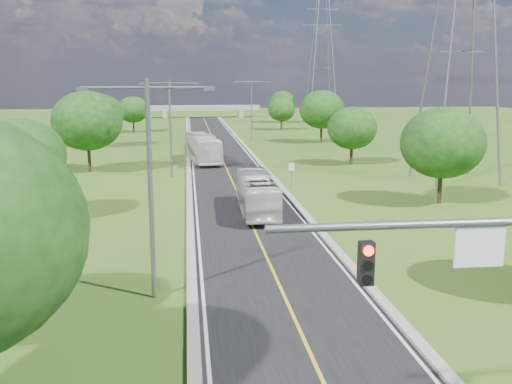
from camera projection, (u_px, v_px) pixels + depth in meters
The scene contains 22 objects.
ground at pixel (221, 158), 73.93m from camera, with size 260.00×260.00×0.00m, color #2E5417.
road at pixel (219, 152), 79.77m from camera, with size 8.00×150.00×0.06m, color black.
curb_left at pixel (188, 152), 79.25m from camera, with size 0.50×150.00×0.22m, color gray.
curb_right at pixel (249, 151), 80.25m from camera, with size 0.50×150.00×0.22m, color gray.
speed_limit_sign at pixel (291, 171), 52.79m from camera, with size 0.55×0.09×2.40m.
overpass at pixel (203, 108), 151.38m from camera, with size 30.00×3.00×3.20m.
streetlight_near_left at pixel (150, 171), 25.32m from camera, with size 5.90×0.25×10.00m.
streetlight_mid_left at pixel (170, 120), 57.46m from camera, with size 5.90×0.25×10.00m.
streetlight_far_right at pixel (252, 105), 91.01m from camera, with size 5.90×0.25×10.00m.
power_tower_near at pixel (463, 36), 54.31m from camera, with size 9.00×6.40×28.00m.
power_tower_far at pixel (322, 61), 127.83m from camera, with size 9.00×6.40×28.00m.
tree_lb at pixel (20, 156), 39.98m from camera, with size 6.30×6.30×7.33m.
tree_lc at pixel (87, 121), 61.35m from camera, with size 7.56×7.56×8.79m.
tree_ld at pixel (101, 114), 84.61m from camera, with size 6.72×6.72×7.82m.
tree_le at pixel (133, 110), 108.40m from camera, with size 5.88×5.88×6.84m.
tree_rb at pixel (443, 143), 45.63m from camera, with size 6.72×6.72×7.82m.
tree_rc at pixel (352, 128), 67.06m from camera, with size 5.88×5.88×6.84m.
tree_rd at pixel (322, 110), 90.49m from camera, with size 7.14×7.14×8.30m.
tree_re at pixel (282, 110), 113.81m from camera, with size 5.46×5.46×6.35m.
tree_rf at pixel (282, 103), 133.58m from camera, with size 6.30×6.30×7.33m.
bus_outbound at pixel (257, 194), 42.87m from camera, with size 2.44×10.45×2.91m, color silver.
bus_inbound at pixel (202, 148), 69.59m from camera, with size 2.82×12.06×3.36m, color silver.
Camera 1 is at (-4.30, -13.41, 9.94)m, focal length 40.00 mm.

